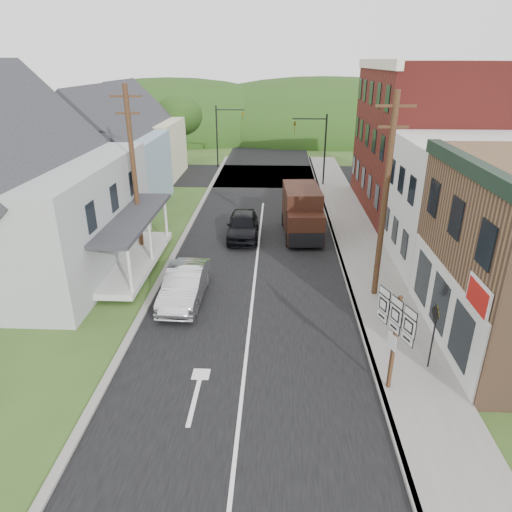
# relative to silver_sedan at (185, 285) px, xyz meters

# --- Properties ---
(ground) EXTENTS (120.00, 120.00, 0.00)m
(ground) POSITION_rel_silver_sedan_xyz_m (3.02, -2.67, -0.77)
(ground) COLOR #2D4719
(ground) RESTS_ON ground
(road) EXTENTS (9.00, 90.00, 0.02)m
(road) POSITION_rel_silver_sedan_xyz_m (3.02, 7.33, -0.77)
(road) COLOR black
(road) RESTS_ON ground
(cross_road) EXTENTS (60.00, 9.00, 0.02)m
(cross_road) POSITION_rel_silver_sedan_xyz_m (3.02, 24.33, -0.77)
(cross_road) COLOR black
(cross_road) RESTS_ON ground
(sidewalk_right) EXTENTS (2.80, 55.00, 0.15)m
(sidewalk_right) POSITION_rel_silver_sedan_xyz_m (8.92, 5.33, -0.69)
(sidewalk_right) COLOR slate
(sidewalk_right) RESTS_ON ground
(curb_right) EXTENTS (0.20, 55.00, 0.15)m
(curb_right) POSITION_rel_silver_sedan_xyz_m (7.57, 5.33, -0.69)
(curb_right) COLOR slate
(curb_right) RESTS_ON ground
(curb_left) EXTENTS (0.30, 55.00, 0.12)m
(curb_left) POSITION_rel_silver_sedan_xyz_m (-1.63, 5.33, -0.71)
(curb_left) COLOR slate
(curb_left) RESTS_ON ground
(storefront_white) EXTENTS (8.00, 7.00, 6.50)m
(storefront_white) POSITION_rel_silver_sedan_xyz_m (14.32, 4.83, 2.48)
(storefront_white) COLOR silver
(storefront_white) RESTS_ON ground
(storefront_red) EXTENTS (8.00, 12.00, 10.00)m
(storefront_red) POSITION_rel_silver_sedan_xyz_m (14.32, 14.33, 4.23)
(storefront_red) COLOR maroon
(storefront_red) RESTS_ON ground
(house_gray) EXTENTS (10.20, 12.24, 8.35)m
(house_gray) POSITION_rel_silver_sedan_xyz_m (-8.98, 3.33, 3.47)
(house_gray) COLOR #9A9C9F
(house_gray) RESTS_ON ground
(house_blue) EXTENTS (7.14, 8.16, 7.28)m
(house_blue) POSITION_rel_silver_sedan_xyz_m (-7.98, 14.33, 2.92)
(house_blue) COLOR #809AAF
(house_blue) RESTS_ON ground
(house_cream) EXTENTS (7.14, 8.16, 7.28)m
(house_cream) POSITION_rel_silver_sedan_xyz_m (-8.48, 23.33, 2.92)
(house_cream) COLOR beige
(house_cream) RESTS_ON ground
(utility_pole_right) EXTENTS (1.60, 0.26, 9.00)m
(utility_pole_right) POSITION_rel_silver_sedan_xyz_m (8.62, 0.83, 3.89)
(utility_pole_right) COLOR #472D19
(utility_pole_right) RESTS_ON ground
(utility_pole_left) EXTENTS (1.60, 0.26, 9.00)m
(utility_pole_left) POSITION_rel_silver_sedan_xyz_m (-3.48, 5.33, 3.89)
(utility_pole_left) COLOR #472D19
(utility_pole_left) RESTS_ON ground
(traffic_signal_right) EXTENTS (2.87, 0.20, 6.00)m
(traffic_signal_right) POSITION_rel_silver_sedan_xyz_m (7.32, 20.83, 2.99)
(traffic_signal_right) COLOR black
(traffic_signal_right) RESTS_ON ground
(traffic_signal_left) EXTENTS (2.87, 0.20, 6.00)m
(traffic_signal_left) POSITION_rel_silver_sedan_xyz_m (-1.28, 27.83, 2.99)
(traffic_signal_left) COLOR black
(traffic_signal_left) RESTS_ON ground
(tree_left_c) EXTENTS (5.80, 5.80, 8.41)m
(tree_left_c) POSITION_rel_silver_sedan_xyz_m (-15.98, 17.33, 5.17)
(tree_left_c) COLOR #382616
(tree_left_c) RESTS_ON ground
(tree_left_d) EXTENTS (4.80, 4.80, 6.94)m
(tree_left_d) POSITION_rel_silver_sedan_xyz_m (-5.98, 29.33, 4.12)
(tree_left_d) COLOR #382616
(tree_left_d) RESTS_ON ground
(forested_ridge) EXTENTS (90.00, 30.00, 16.00)m
(forested_ridge) POSITION_rel_silver_sedan_xyz_m (3.02, 52.33, -0.77)
(forested_ridge) COLOR #18340F
(forested_ridge) RESTS_ON ground
(silver_sedan) EXTENTS (1.74, 4.70, 1.54)m
(silver_sedan) POSITION_rel_silver_sedan_xyz_m (0.00, 0.00, 0.00)
(silver_sedan) COLOR #BCBBC1
(silver_sedan) RESTS_ON ground
(dark_sedan) EXTENTS (2.03, 4.70, 1.58)m
(dark_sedan) POSITION_rel_silver_sedan_xyz_m (2.02, 8.04, 0.02)
(dark_sedan) COLOR black
(dark_sedan) RESTS_ON ground
(delivery_van) EXTENTS (2.44, 5.35, 2.93)m
(delivery_van) POSITION_rel_silver_sedan_xyz_m (5.61, 8.65, 0.71)
(delivery_van) COLOR black
(delivery_van) RESTS_ON ground
(route_sign_cluster) EXTENTS (0.74, 1.83, 3.38)m
(route_sign_cluster) POSITION_rel_silver_sedan_xyz_m (7.77, -5.80, 1.57)
(route_sign_cluster) COLOR #472D19
(route_sign_cluster) RESTS_ON sidewalk_right
(warning_sign) EXTENTS (0.12, 0.69, 2.50)m
(warning_sign) POSITION_rel_silver_sedan_xyz_m (9.43, -4.63, 0.98)
(warning_sign) COLOR black
(warning_sign) RESTS_ON sidewalk_right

